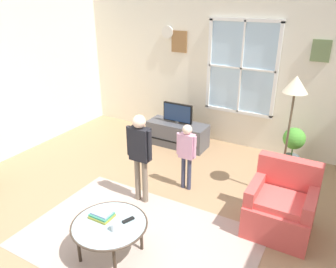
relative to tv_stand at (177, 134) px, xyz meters
The scene contains 14 objects.
ground_plane 2.62m from the tv_stand, 73.32° to the right, with size 6.83×6.80×0.02m, color #9E7A56.
back_wall 1.58m from the tv_stand, 41.04° to the left, with size 6.23×0.17×2.90m.
area_rug 2.73m from the tv_stand, 71.98° to the right, with size 2.75×1.81×0.01m, color tan.
tv_stand is the anchor object (origin of this frame).
television 0.43m from the tv_stand, 90.00° to the right, with size 0.59×0.08×0.39m.
armchair 2.75m from the tv_stand, 34.76° to the right, with size 0.76×0.74×0.87m.
coffee_table 3.05m from the tv_stand, 76.18° to the right, with size 0.83×0.83×0.44m.
book_stack 2.98m from the tv_stand, 78.61° to the right, with size 0.24×0.20×0.07m.
cup 3.15m from the tv_stand, 74.29° to the right, with size 0.07×0.07×0.10m, color white.
remote_near_books 2.96m from the tv_stand, 72.69° to the right, with size 0.04×0.14×0.02m, color black.
person_black_shirt 2.03m from the tv_stand, 77.26° to the right, with size 0.39×0.18×1.29m.
person_pink_shirt 1.60m from the tv_stand, 57.34° to the right, with size 0.31×0.14×1.03m.
potted_plant_by_window 2.10m from the tv_stand, ahead, with size 0.36×0.36×0.72m.
floor_lamp 2.59m from the tv_stand, 21.14° to the right, with size 0.32×0.32×1.78m.
Camera 1 is at (1.95, -2.66, 2.73)m, focal length 35.27 mm.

